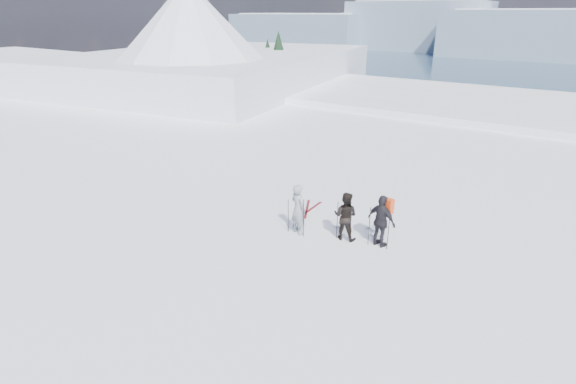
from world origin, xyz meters
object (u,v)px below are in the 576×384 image
Objects in this scene: skier_grey at (298,209)px; skis_loose at (309,209)px; skier_dark at (345,216)px; skier_pack at (381,221)px.

skis_loose is at bearing -48.97° from skier_grey.
skier_dark is 0.95× the size of skis_loose.
skier_grey is 1.01× the size of skier_pack.
skis_loose is (-3.34, 1.10, -0.84)m from skier_pack.
skier_grey is at bearing 10.97° from skier_dark.
skis_loose is at bearing -38.93° from skier_dark.
skier_dark is 2.66m from skis_loose.
skier_grey reaches higher than skis_loose.
skier_pack is (2.64, 0.71, -0.01)m from skier_grey.
skier_grey reaches higher than skier_dark.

